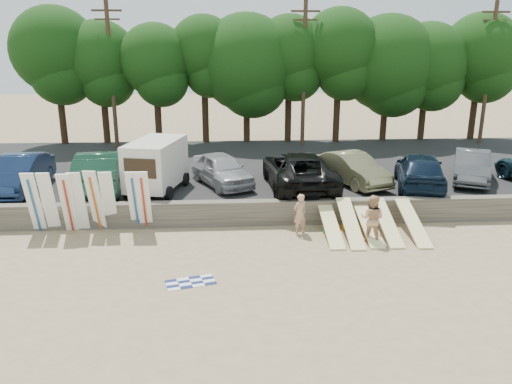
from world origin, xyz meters
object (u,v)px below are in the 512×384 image
Objects in this scene: beachgoer_b at (372,219)px; cooler at (328,229)px; car_1 at (101,170)px; car_4 at (353,169)px; car_2 at (222,169)px; car_0 at (19,174)px; car_6 at (472,166)px; beachgoer_a at (300,214)px; box_trailer at (156,163)px; car_5 at (420,170)px; car_3 at (299,170)px.

beachgoer_b is 1.88m from cooler.
car_1 is 1.22× the size of car_4.
car_2 is 6.38m from cooler.
cooler is at bearing 150.04° from car_1.
car_2 is at bearing 178.51° from car_1.
car_1 is (3.56, 0.11, 0.08)m from car_0.
car_0 is 0.91× the size of car_1.
car_1 reaches higher than car_6.
beachgoer_b is (2.53, -1.02, 0.11)m from beachgoer_a.
box_trailer is 11.90m from car_5.
car_1 is 14.18× the size of cooler.
car_2 is at bearing -14.50° from car_3.
car_2 is 2.40× the size of beachgoer_b.
car_1 is 17.41m from car_6.
car_5 is 3.14m from car_6.
car_2 is at bearing -84.40° from beachgoer_a.
box_trailer is 0.80× the size of car_5.
car_6 reaches higher than beachgoer_a.
car_0 is at bearing 179.44° from cooler.
car_2 is at bearing 7.97° from car_5.
car_3 is (6.39, 0.18, -0.45)m from box_trailer.
car_2 is 2.73× the size of beachgoer_a.
car_5 reaches higher than car_2.
box_trailer reaches higher than car_0.
car_4 is at bearing 0.18° from car_0.
box_trailer is at bearing -4.65° from car_0.
car_2 is 0.98× the size of car_4.
car_4 is 2.44× the size of beachgoer_b.
car_3 is (3.52, -0.75, 0.10)m from car_2.
box_trailer is 7.10m from beachgoer_a.
beachgoer_b is (2.03, -4.95, -0.64)m from car_3.
car_0 is at bearing -3.31° from car_3.
car_4 is at bearing -3.29° from car_5.
box_trailer is 14.88m from car_6.
box_trailer is 10.37× the size of cooler.
beachgoer_a is at bearing -81.40° from car_2.
beachgoer_b is at bearing 130.85° from beachgoer_a.
car_1 is at bearing 12.47° from car_5.
beachgoer_a is 0.88× the size of beachgoer_b.
car_2 is 9.08m from car_5.
car_6 is at bearing -19.99° from car_4.
beachgoer_a is (-5.99, -3.55, -0.75)m from car_5.
beachgoer_b is (8.42, -4.78, -1.09)m from box_trailer.
car_1 is 11.60m from car_4.
car_0 is at bearing -4.55° from car_1.
cooler is at bearing -8.08° from beachgoer_b.
car_2 is 7.97m from beachgoer_b.
car_5 is 3.11× the size of beachgoer_a.
car_0 is 9.02m from car_2.
car_3 is 1.23× the size of car_5.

